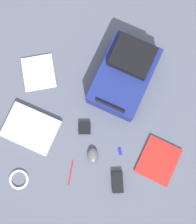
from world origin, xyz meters
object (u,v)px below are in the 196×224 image
Objects in this scene: book_red at (158,161)px; power_brick at (117,182)px; backpack at (125,75)px; laptop at (31,128)px; pen_black at (71,173)px; book_manual at (39,73)px; cable_coil at (19,179)px; usb_stick at (120,151)px; earbud_pouch at (85,128)px; computer_mouse at (93,155)px.

book_red is 2.44× the size of power_brick.
backpack reaches higher than power_brick.
laptop is 2.54× the size of pen_black.
book_manual is 0.65m from pen_black.
power_brick is (-0.02, 0.64, -0.07)m from backpack.
cable_coil is 2.62× the size of usb_stick.
usb_stick is at bearing 152.97° from earbud_pouch.
power_brick is 1.70× the size of earbud_pouch.
backpack is 0.54m from book_manual.
usb_stick is at bearing -173.98° from computer_mouse.
computer_mouse is at bearing 0.98° from book_red.
laptop is 0.36m from pen_black.
book_manual is 0.83m from power_brick.
backpack reaches higher than usb_stick.
backpack is at bearing -88.23° from power_brick.
usb_stick is (-0.16, -0.04, -0.01)m from computer_mouse.
earbud_pouch is (0.07, -0.16, -0.01)m from computer_mouse.
laptop reaches higher than book_manual.
usb_stick is at bearing 92.45° from backpack.
backpack reaches higher than earbud_pouch.
pen_black is at bearing 138.66° from laptop.
laptop is at bearing -25.35° from power_brick.
cable_coil is 0.50m from earbud_pouch.
earbud_pouch is (0.46, -0.15, 0.00)m from book_red.
backpack is at bearing -87.55° from usb_stick.
pen_black is at bearing 78.68° from earbud_pouch.
power_brick is at bearing 154.65° from laptop.
computer_mouse reaches higher than usb_stick.
pen_black is 3.28× the size of usb_stick.
book_manual is 2.92× the size of computer_mouse.
cable_coil is 0.95× the size of power_brick.
computer_mouse is 2.04× the size of usb_stick.
backpack is 4.26× the size of power_brick.
backpack is at bearing -178.04° from book_manual.
computer_mouse is at bearing 73.91° from backpack.
computer_mouse is 0.17m from usb_stick.
usb_stick is (-0.28, -0.16, 0.00)m from pen_black.
book_red is at bearing -166.57° from pen_black.
pen_black is (-0.27, 0.24, -0.01)m from laptop.
book_manual is 1.82× the size of pen_black.
computer_mouse reaches higher than power_brick.
book_red reaches higher than cable_coil.
laptop is 1.40× the size of book_manual.
book_red is 3.30× the size of computer_mouse.
pen_black is 0.32m from usb_stick.
power_brick reaches higher than pen_black.
cable_coil is 0.59m from power_brick.
earbud_pouch reaches higher than book_manual.
cable_coil reaches higher than pen_black.
pen_black is 2.02× the size of earbud_pouch.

